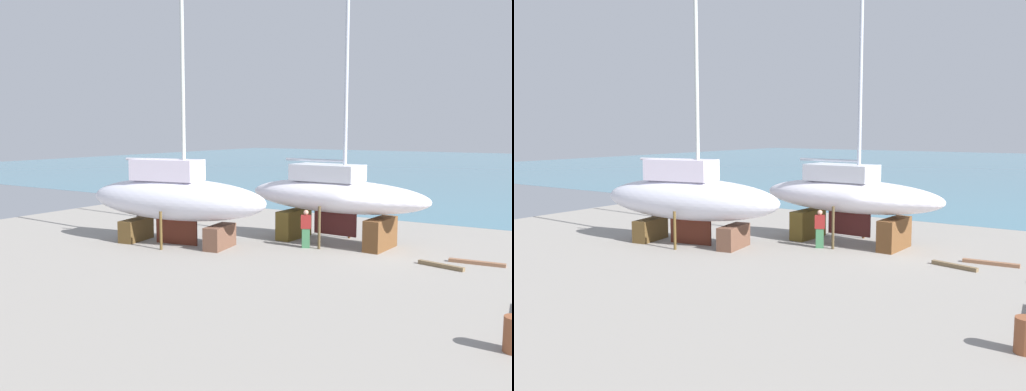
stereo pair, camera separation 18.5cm
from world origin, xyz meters
The scene contains 9 objects.
ground_plane centered at (0.00, -2.26, 0.00)m, with size 41.55×41.55×0.00m, color gray.
sailboat_mid_port centered at (-7.97, -3.45, 2.08)m, with size 8.85×3.67×15.58m.
sailboat_small_center centered at (-2.15, 0.55, 2.12)m, with size 8.70×3.01×13.99m.
worker centered at (-2.75, -1.02, 0.85)m, with size 0.50×0.43×1.65m.
barrel_by_slipway centered at (-11.40, 1.90, 0.45)m, with size 0.58×0.58×0.90m, color brown.
barrel_ochre centered at (-12.84, -0.43, 0.31)m, with size 0.62×0.62×0.92m, color #2F2526.
barrel_tipped_left centered at (6.61, -8.46, 0.42)m, with size 0.53×0.53×0.84m, color brown.
timber_short_cross centered at (3.06, -1.34, 0.07)m, with size 1.78×0.19×0.15m, color brown.
timber_plank_near centered at (4.07, -0.11, 0.06)m, with size 2.04×0.23×0.13m, color #8A5E43.
Camera 2 is at (8.50, -21.98, 5.12)m, focal length 39.41 mm.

